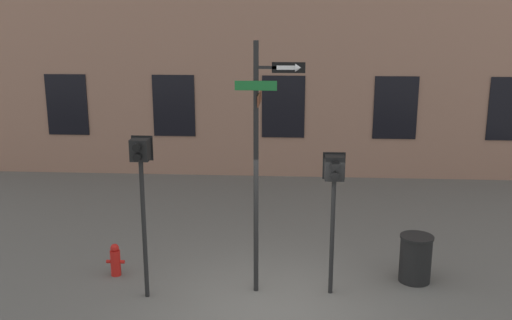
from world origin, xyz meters
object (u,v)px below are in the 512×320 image
at_px(trash_bin, 415,258).
at_px(pedestrian_signal_right, 334,184).
at_px(fire_hydrant, 115,260).
at_px(street_sign_pole, 260,151).
at_px(pedestrian_signal_left, 141,175).

bearing_deg(trash_bin, pedestrian_signal_right, -159.70).
bearing_deg(trash_bin, fire_hydrant, -178.72).
bearing_deg(street_sign_pole, pedestrian_signal_left, -169.86).
height_order(street_sign_pole, pedestrian_signal_right, street_sign_pole).
relative_size(pedestrian_signal_right, trash_bin, 2.85).
distance_m(pedestrian_signal_left, fire_hydrant, 2.29).
distance_m(street_sign_pole, trash_bin, 3.70).
xyz_separation_m(fire_hydrant, trash_bin, (5.78, 0.13, 0.15)).
bearing_deg(pedestrian_signal_right, street_sign_pole, 179.58).
distance_m(street_sign_pole, pedestrian_signal_left, 2.08).
xyz_separation_m(street_sign_pole, trash_bin, (2.93, 0.59, -2.18)).
distance_m(pedestrian_signal_right, fire_hydrant, 4.53).
distance_m(pedestrian_signal_right, trash_bin, 2.37).
bearing_deg(pedestrian_signal_left, trash_bin, 10.92).
relative_size(pedestrian_signal_left, pedestrian_signal_right, 1.12).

